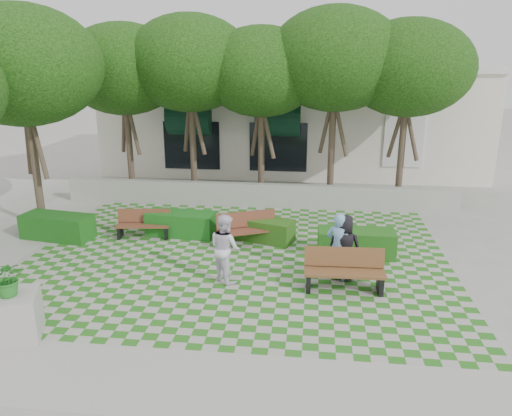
# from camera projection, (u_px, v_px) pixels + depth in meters

# --- Properties ---
(ground) EXTENTS (90.00, 90.00, 0.00)m
(ground) POSITION_uv_depth(u_px,v_px,m) (231.00, 273.00, 13.42)
(ground) COLOR gray
(ground) RESTS_ON ground
(lawn) EXTENTS (12.00, 12.00, 0.00)m
(lawn) POSITION_uv_depth(u_px,v_px,m) (237.00, 259.00, 14.37)
(lawn) COLOR #2B721E
(lawn) RESTS_ON ground
(sidewalk_south) EXTENTS (16.00, 2.00, 0.01)m
(sidewalk_south) POSITION_uv_depth(u_px,v_px,m) (189.00, 383.00, 8.97)
(sidewalk_south) COLOR #9E9B93
(sidewalk_south) RESTS_ON ground
(sidewalk_west) EXTENTS (2.00, 12.00, 0.01)m
(sidewalk_west) POSITION_uv_depth(u_px,v_px,m) (3.00, 248.00, 15.17)
(sidewalk_west) COLOR #9E9B93
(sidewalk_west) RESTS_ON ground
(retaining_wall) EXTENTS (15.00, 0.36, 0.90)m
(retaining_wall) POSITION_uv_depth(u_px,v_px,m) (257.00, 195.00, 19.17)
(retaining_wall) COLOR #9E9B93
(retaining_wall) RESTS_ON ground
(bench_east) EXTENTS (2.00, 0.71, 1.04)m
(bench_east) POSITION_uv_depth(u_px,v_px,m) (344.00, 271.00, 12.38)
(bench_east) COLOR brown
(bench_east) RESTS_ON ground
(bench_mid) EXTENTS (1.99, 1.36, 1.00)m
(bench_mid) POSITION_uv_depth(u_px,v_px,m) (248.00, 229.00, 15.35)
(bench_mid) COLOR brown
(bench_mid) RESTS_ON ground
(bench_west) EXTENTS (1.75, 0.76, 0.89)m
(bench_west) POSITION_uv_depth(u_px,v_px,m) (144.00, 224.00, 15.96)
(bench_west) COLOR brown
(bench_west) RESTS_ON ground
(hedge_east) EXTENTS (2.22, 0.92, 0.77)m
(hedge_east) POSITION_uv_depth(u_px,v_px,m) (356.00, 243.00, 14.52)
(hedge_east) COLOR #1B5115
(hedge_east) RESTS_ON ground
(hedge_midright) EXTENTS (2.16, 1.42, 0.70)m
(hedge_midright) POSITION_uv_depth(u_px,v_px,m) (262.00, 229.00, 15.74)
(hedge_midright) COLOR #224D14
(hedge_midright) RESTS_ON ground
(hedge_midleft) EXTENTS (2.25, 1.06, 0.76)m
(hedge_midleft) POSITION_uv_depth(u_px,v_px,m) (181.00, 224.00, 16.16)
(hedge_midleft) COLOR #165318
(hedge_midleft) RESTS_ON ground
(hedge_west) EXTENTS (2.35, 1.22, 0.78)m
(hedge_west) POSITION_uv_depth(u_px,v_px,m) (58.00, 227.00, 15.87)
(hedge_west) COLOR #154D14
(hedge_west) RESTS_ON ground
(planter_front) EXTENTS (1.26, 1.26, 1.73)m
(planter_front) POSITION_uv_depth(u_px,v_px,m) (13.00, 307.00, 10.19)
(planter_front) COLOR #9E9B93
(planter_front) RESTS_ON ground
(person_blue) EXTENTS (0.77, 0.63, 1.80)m
(person_blue) POSITION_uv_depth(u_px,v_px,m) (338.00, 247.00, 12.86)
(person_blue) COLOR #73A4D2
(person_blue) RESTS_ON ground
(person_dark) EXTENTS (0.92, 0.67, 1.74)m
(person_dark) POSITION_uv_depth(u_px,v_px,m) (344.00, 247.00, 12.89)
(person_dark) COLOR black
(person_dark) RESTS_ON ground
(person_white) EXTENTS (1.10, 1.10, 1.80)m
(person_white) POSITION_uv_depth(u_px,v_px,m) (225.00, 248.00, 12.79)
(person_white) COLOR white
(person_white) RESTS_ON ground
(tree_row) EXTENTS (17.70, 13.40, 7.41)m
(tree_row) POSITION_uv_depth(u_px,v_px,m) (205.00, 68.00, 17.74)
(tree_row) COLOR #47382B
(tree_row) RESTS_ON ground
(building) EXTENTS (18.00, 8.92, 5.15)m
(building) POSITION_uv_depth(u_px,v_px,m) (292.00, 117.00, 25.93)
(building) COLOR silver
(building) RESTS_ON ground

